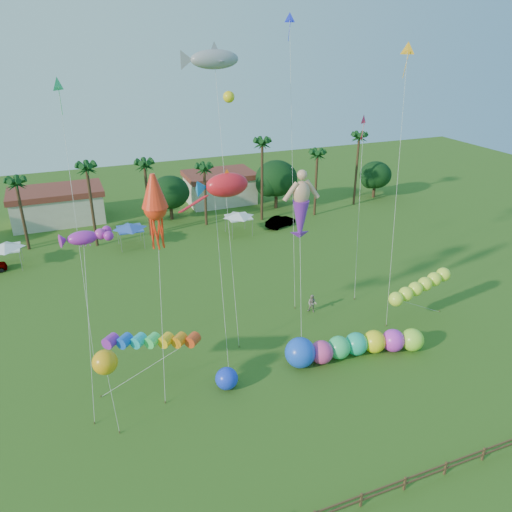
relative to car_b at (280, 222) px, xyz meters
name	(u,v)px	position (x,y,z in m)	size (l,w,h in m)	color
ground	(311,434)	(-14.30, -36.43, -0.73)	(160.00, 160.00, 0.00)	#285116
tree_line	(189,190)	(-10.73, 7.56, 3.54)	(69.46, 8.91, 11.00)	#3A2819
buildings_row	(136,199)	(-17.39, 13.57, 1.27)	(35.00, 7.00, 4.00)	beige
tent_row	(130,228)	(-20.30, -0.10, 2.02)	(31.00, 4.00, 0.60)	white
fence	(361,498)	(-14.30, -42.43, -0.12)	(36.12, 0.12, 1.00)	brown
car_b	(280,222)	(0.00, 0.00, 0.00)	(1.55, 4.45, 1.47)	#4C4C54
spectator_b	(312,304)	(-6.76, -22.17, 0.18)	(0.88, 0.69, 1.82)	gray
caterpillar_inflatable	(350,346)	(-7.30, -29.80, 0.31)	(12.17, 3.93, 2.48)	#E73C91
blue_ball	(227,378)	(-18.02, -29.74, 0.13)	(1.73, 1.73, 1.73)	#1A39F0
rainbow_tube	(170,345)	(-21.65, -27.63, 2.77)	(8.54, 4.49, 3.98)	#E04218
green_worm	(396,299)	(-1.19, -27.38, 2.22)	(9.52, 2.53, 3.74)	#D3FC38
orange_ball_kite	(105,362)	(-26.50, -30.65, 4.58)	(1.75, 1.75, 6.14)	#EDA213
merman_kite	(301,209)	(-9.74, -24.79, 10.93)	(2.88, 5.24, 14.42)	tan
fish_kite	(227,185)	(-15.50, -23.46, 13.23)	(5.34, 5.88, 15.02)	red
shark_kite	(215,59)	(-15.03, -19.83, 22.08)	(5.33, 6.57, 23.74)	gray
squid_kite	(155,209)	(-21.55, -25.73, 12.80)	(2.25, 5.02, 16.13)	#FF3014
lobster_kite	(83,238)	(-26.57, -25.84, 11.42)	(3.90, 5.62, 12.84)	purple
delta_kite_red	(363,124)	(-0.09, -18.25, 16.06)	(2.12, 3.82, 17.70)	#EB1A49
delta_kite_yellow	(407,55)	(-0.04, -23.49, 22.27)	(2.19, 4.12, 24.05)	#FFAA1A
delta_kite_green	(59,91)	(-26.50, -19.54, 20.17)	(1.18, 5.08, 21.90)	#31D179
delta_kite_blue	(290,31)	(-7.71, -17.65, 24.06)	(1.00, 3.85, 26.21)	#1B29F6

